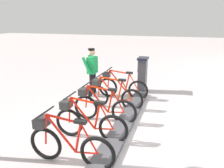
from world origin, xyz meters
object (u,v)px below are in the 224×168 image
payment_kiosk (142,74)px  bike_docked_1 (112,95)px  bike_docked_0 (121,86)px  bike_docked_2 (102,106)px  bike_docked_3 (87,121)px  worker_near_rack (92,71)px  bike_docked_4 (67,143)px

payment_kiosk → bike_docked_1: payment_kiosk is taller
bike_docked_0 → bike_docked_1: (0.00, 0.92, 0.00)m
bike_docked_1 → bike_docked_2: same height
bike_docked_0 → bike_docked_3: size_ratio=1.00×
payment_kiosk → bike_docked_3: 3.74m
payment_kiosk → worker_near_rack: size_ratio=0.77×
bike_docked_4 → bike_docked_3: bearing=-90.0°
bike_docked_1 → bike_docked_0: bearing=-90.0°
bike_docked_2 → payment_kiosk: bearing=-101.7°
bike_docked_0 → bike_docked_2: bearing=90.0°
worker_near_rack → bike_docked_0: bearing=-176.9°
bike_docked_2 → bike_docked_1: bearing=-90.0°
bike_docked_0 → bike_docked_3: 2.76m
bike_docked_0 → bike_docked_4: bearing=90.0°
bike_docked_0 → bike_docked_4: same height
bike_docked_4 → payment_kiosk: bearing=-97.1°
bike_docked_0 → bike_docked_2: 1.84m
bike_docked_2 → worker_near_rack: (1.00, -1.79, 0.48)m
worker_near_rack → bike_docked_4: bearing=105.4°
payment_kiosk → bike_docked_4: bearing=82.9°
bike_docked_1 → bike_docked_3: 1.84m
bike_docked_1 → worker_near_rack: (1.00, -0.87, 0.48)m
payment_kiosk → bike_docked_3: bearing=81.2°
bike_docked_3 → bike_docked_4: 0.92m
bike_docked_2 → bike_docked_3: (0.00, 0.92, 0.00)m
bike_docked_0 → worker_near_rack: (1.00, 0.05, 0.48)m
bike_docked_3 → worker_near_rack: (1.00, -2.71, 0.48)m
bike_docked_2 → bike_docked_4: size_ratio=1.00×
bike_docked_1 → bike_docked_4: size_ratio=1.00×
worker_near_rack → bike_docked_3: bearing=110.3°
payment_kiosk → worker_near_rack: (1.57, 0.98, 0.24)m
bike_docked_2 → bike_docked_3: size_ratio=1.00×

